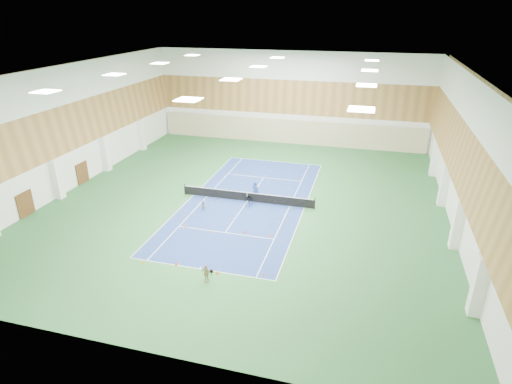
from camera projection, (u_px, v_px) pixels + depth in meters
The scene contains 22 objects.
ground at pixel (247, 201), 40.61m from camera, with size 40.00×40.00×0.00m, color #285E2F.
room_shell at pixel (247, 140), 38.23m from camera, with size 36.00×40.00×12.00m, color white, non-canonical shape.
wood_cladding at pixel (246, 118), 37.44m from camera, with size 36.00×40.00×8.00m, color #A5733D, non-canonical shape.
ceiling_light_grid at pixel (246, 72), 35.89m from camera, with size 21.40×25.40×0.06m, color white, non-canonical shape.
court_surface at pixel (247, 201), 40.61m from camera, with size 10.97×23.77×0.01m, color navy.
tennis_balls_scatter at pixel (247, 201), 40.59m from camera, with size 10.57×22.77×0.07m, color #C3D724, non-canonical shape.
tennis_net at pixel (247, 196), 40.39m from camera, with size 12.80×0.10×1.10m, color black, non-canonical shape.
back_curtain at pixel (289, 132), 57.46m from camera, with size 35.40×0.16×3.20m, color #C6B793.
door_left_a at pixel (25, 204), 37.43m from camera, with size 0.08×1.80×2.20m, color #593319.
door_left_b at pixel (82, 173), 44.52m from camera, with size 0.08×1.80×2.20m, color #593319.
coach at pixel (255, 191), 40.62m from camera, with size 0.68×0.45×1.87m, color #213E97.
child_court at pixel (203, 206), 38.50m from camera, with size 0.48×0.37×0.98m, color gray.
child_apron at pixel (206, 273), 28.46m from camera, with size 0.76×0.32×1.30m, color #9E8A5A.
ball_cart at pixel (249, 201), 39.55m from camera, with size 0.51×0.51×0.88m, color black, non-canonical shape.
cone_svc_a at pixel (186, 227), 35.67m from camera, with size 0.22×0.22×0.24m, color #D7500B.
cone_svc_b at pixel (211, 231), 34.95m from camera, with size 0.18×0.18×0.20m, color orange.
cone_svc_c at pixel (245, 232), 34.86m from camera, with size 0.23×0.23×0.25m, color red.
cone_svc_d at pixel (271, 235), 34.37m from camera, with size 0.23×0.23×0.25m, color #F7610D.
cone_base_a at pixel (143, 263), 30.65m from camera, with size 0.17×0.17×0.19m, color #FD600D.
cone_base_b at pixel (176, 263), 30.52m from camera, with size 0.23×0.23×0.25m, color #FF480D.
cone_base_c at pixel (218, 272), 29.49m from camera, with size 0.23×0.23×0.25m, color #FD470D.
cone_base_d at pixel (264, 274), 29.33m from camera, with size 0.19×0.19×0.21m, color #FA500D.
Camera 1 is at (10.56, -35.40, 16.90)m, focal length 30.00 mm.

